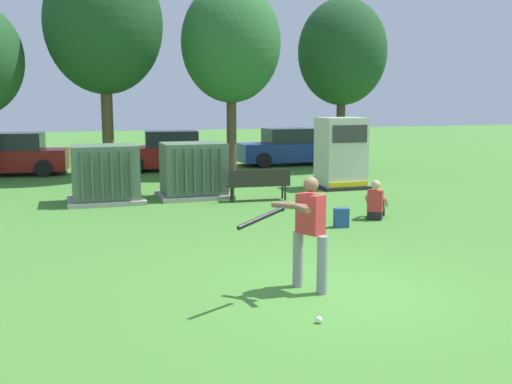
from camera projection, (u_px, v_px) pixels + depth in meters
ground_plane at (337, 291)px, 8.87m from camera, size 96.00×96.00×0.00m
transformer_west at (105, 175)px, 16.38m from camera, size 2.10×1.70×1.62m
transformer_mid_west at (194, 171)px, 17.26m from camera, size 2.10×1.70×1.62m
generator_enclosure at (341, 153)px, 19.06m from camera, size 1.60×1.40×2.30m
park_bench at (259, 182)px, 16.65m from camera, size 1.82×0.53×0.92m
batter at (308, 228)px, 8.72m from camera, size 1.53×0.98×1.74m
sports_ball at (319, 320)px, 7.58m from camera, size 0.09×0.09×0.09m
seated_spectator at (376, 203)px, 14.18m from camera, size 0.71×0.76×0.96m
backpack at (341, 218)px, 13.26m from camera, size 0.34×0.29×0.44m
tree_center_left at (104, 25)px, 21.07m from camera, size 4.23×4.23×8.09m
tree_center_right at (231, 44)px, 22.26m from camera, size 3.80×3.80×7.27m
tree_right at (342, 53)px, 24.04m from camera, size 3.65×3.65×6.98m
parked_car_leftmost at (12, 155)px, 22.46m from camera, size 4.37×2.27×1.62m
parked_car_left_of_center at (169, 152)px, 23.97m from camera, size 4.36×2.27×1.62m
parked_car_right_of_center at (286, 148)px, 25.93m from camera, size 4.22×1.95×1.62m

